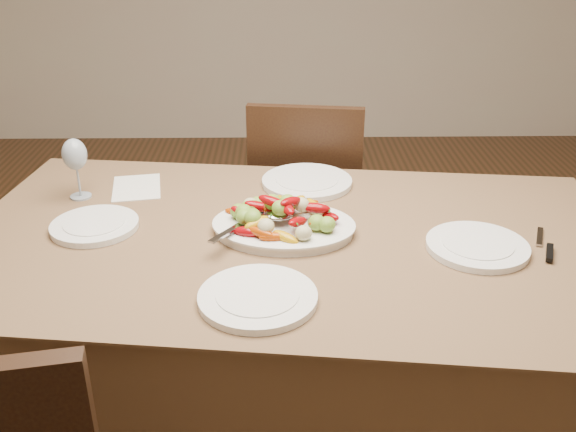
{
  "coord_description": "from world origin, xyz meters",
  "views": [
    {
      "loc": [
        -0.21,
        -1.64,
        1.59
      ],
      "look_at": [
        -0.18,
        -0.06,
        0.82
      ],
      "focal_mm": 40.0,
      "sensor_mm": 36.0,
      "label": 1
    }
  ],
  "objects_px": {
    "plate_left": "(95,226)",
    "plate_far": "(307,182)",
    "chair_far": "(308,206)",
    "plate_right": "(477,247)",
    "serving_platter": "(284,228)",
    "wine_glass": "(76,167)",
    "dining_table": "(288,346)",
    "plate_near": "(258,298)"
  },
  "relations": [
    {
      "from": "plate_left",
      "to": "plate_far",
      "type": "xyz_separation_m",
      "value": [
        0.62,
        0.31,
        0.0
      ]
    },
    {
      "from": "chair_far",
      "to": "plate_right",
      "type": "xyz_separation_m",
      "value": [
        0.41,
        -0.89,
        0.29
      ]
    },
    {
      "from": "serving_platter",
      "to": "wine_glass",
      "type": "xyz_separation_m",
      "value": [
        -0.64,
        0.25,
        0.09
      ]
    },
    {
      "from": "dining_table",
      "to": "plate_far",
      "type": "xyz_separation_m",
      "value": [
        0.07,
        0.36,
        0.39
      ]
    },
    {
      "from": "serving_platter",
      "to": "plate_left",
      "type": "relative_size",
      "value": 1.58
    },
    {
      "from": "plate_right",
      "to": "plate_far",
      "type": "bearing_deg",
      "value": 134.06
    },
    {
      "from": "plate_near",
      "to": "chair_far",
      "type": "bearing_deg",
      "value": 81.36
    },
    {
      "from": "dining_table",
      "to": "plate_left",
      "type": "bearing_deg",
      "value": 174.43
    },
    {
      "from": "plate_right",
      "to": "plate_near",
      "type": "distance_m",
      "value": 0.63
    },
    {
      "from": "dining_table",
      "to": "plate_right",
      "type": "xyz_separation_m",
      "value": [
        0.5,
        -0.09,
        0.39
      ]
    },
    {
      "from": "plate_far",
      "to": "plate_near",
      "type": "height_order",
      "value": "same"
    },
    {
      "from": "serving_platter",
      "to": "plate_left",
      "type": "xyz_separation_m",
      "value": [
        -0.54,
        0.03,
        -0.0
      ]
    },
    {
      "from": "plate_near",
      "to": "wine_glass",
      "type": "xyz_separation_m",
      "value": [
        -0.57,
        0.6,
        0.09
      ]
    },
    {
      "from": "serving_platter",
      "to": "wine_glass",
      "type": "bearing_deg",
      "value": 158.53
    },
    {
      "from": "dining_table",
      "to": "plate_far",
      "type": "distance_m",
      "value": 0.54
    },
    {
      "from": "serving_platter",
      "to": "wine_glass",
      "type": "height_order",
      "value": "wine_glass"
    },
    {
      "from": "plate_left",
      "to": "plate_far",
      "type": "distance_m",
      "value": 0.69
    },
    {
      "from": "chair_far",
      "to": "plate_right",
      "type": "height_order",
      "value": "chair_far"
    },
    {
      "from": "plate_left",
      "to": "chair_far",
      "type": "bearing_deg",
      "value": 49.32
    },
    {
      "from": "dining_table",
      "to": "plate_left",
      "type": "relative_size",
      "value": 7.46
    },
    {
      "from": "plate_far",
      "to": "wine_glass",
      "type": "relative_size",
      "value": 1.44
    },
    {
      "from": "serving_platter",
      "to": "plate_right",
      "type": "bearing_deg",
      "value": -11.89
    },
    {
      "from": "wine_glass",
      "to": "serving_platter",
      "type": "bearing_deg",
      "value": -21.47
    },
    {
      "from": "dining_table",
      "to": "wine_glass",
      "type": "height_order",
      "value": "wine_glass"
    },
    {
      "from": "chair_far",
      "to": "plate_far",
      "type": "xyz_separation_m",
      "value": [
        -0.03,
        -0.44,
        0.29
      ]
    },
    {
      "from": "plate_right",
      "to": "plate_far",
      "type": "height_order",
      "value": "same"
    },
    {
      "from": "plate_near",
      "to": "plate_right",
      "type": "bearing_deg",
      "value": 22.38
    },
    {
      "from": "plate_right",
      "to": "plate_near",
      "type": "bearing_deg",
      "value": -157.62
    },
    {
      "from": "plate_left",
      "to": "plate_right",
      "type": "bearing_deg",
      "value": -7.54
    },
    {
      "from": "dining_table",
      "to": "serving_platter",
      "type": "bearing_deg",
      "value": 117.13
    },
    {
      "from": "serving_platter",
      "to": "chair_far",
      "type": "bearing_deg",
      "value": 82.14
    },
    {
      "from": "chair_far",
      "to": "plate_far",
      "type": "relative_size",
      "value": 3.21
    },
    {
      "from": "dining_table",
      "to": "plate_far",
      "type": "height_order",
      "value": "plate_far"
    },
    {
      "from": "chair_far",
      "to": "wine_glass",
      "type": "bearing_deg",
      "value": 43.1
    },
    {
      "from": "chair_far",
      "to": "plate_near",
      "type": "relative_size",
      "value": 3.4
    },
    {
      "from": "plate_far",
      "to": "plate_near",
      "type": "distance_m",
      "value": 0.7
    },
    {
      "from": "wine_glass",
      "to": "plate_right",
      "type": "bearing_deg",
      "value": -17.31
    },
    {
      "from": "plate_near",
      "to": "plate_far",
      "type": "bearing_deg",
      "value": 78.26
    },
    {
      "from": "serving_platter",
      "to": "plate_far",
      "type": "height_order",
      "value": "serving_platter"
    },
    {
      "from": "plate_right",
      "to": "plate_far",
      "type": "distance_m",
      "value": 0.63
    },
    {
      "from": "plate_left",
      "to": "plate_far",
      "type": "height_order",
      "value": "same"
    },
    {
      "from": "dining_table",
      "to": "chair_far",
      "type": "relative_size",
      "value": 1.94
    }
  ]
}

